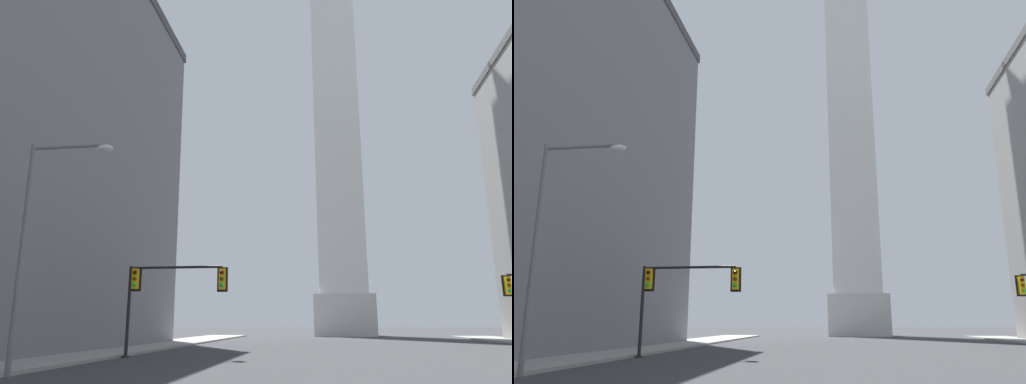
% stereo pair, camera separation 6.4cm
% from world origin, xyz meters
% --- Properties ---
extents(sidewalk_left, '(5.00, 86.90, 0.15)m').
position_xyz_m(sidewalk_left, '(-15.79, 26.07, 0.07)').
color(sidewalk_left, gray).
rests_on(sidewalk_left, ground_plane).
extents(obelisk, '(8.24, 8.24, 75.56)m').
position_xyz_m(obelisk, '(0.00, 72.42, 36.40)').
color(obelisk, silver).
rests_on(obelisk, ground_plane).
extents(traffic_light_mid_left, '(5.63, 0.52, 4.83)m').
position_xyz_m(traffic_light_mid_left, '(-11.05, 26.50, 3.69)').
color(traffic_light_mid_left, black).
rests_on(traffic_light_mid_left, ground_plane).
extents(street_lamp, '(3.31, 0.36, 8.43)m').
position_xyz_m(street_lamp, '(-12.74, 16.71, 5.19)').
color(street_lamp, slate).
rests_on(street_lamp, ground_plane).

